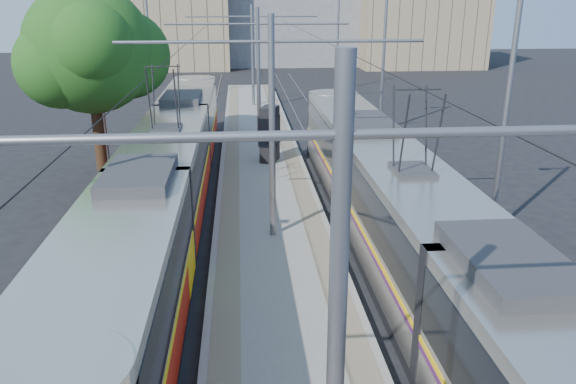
{
  "coord_description": "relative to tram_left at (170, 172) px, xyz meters",
  "views": [
    {
      "loc": [
        -0.96,
        -9.11,
        7.72
      ],
      "look_at": [
        0.54,
        8.49,
        1.6
      ],
      "focal_mm": 35.0,
      "sensor_mm": 36.0,
      "label": 1
    }
  ],
  "objects": [
    {
      "name": "platform",
      "position": [
        3.6,
        6.26,
        -1.56
      ],
      "size": [
        4.0,
        50.0,
        0.3
      ],
      "primitive_type": "cube",
      "color": "gray",
      "rests_on": "ground"
    },
    {
      "name": "tactile_strip_left",
      "position": [
        2.15,
        6.26,
        -1.4
      ],
      "size": [
        0.7,
        50.0,
        0.01
      ],
      "primitive_type": "cube",
      "color": "gray",
      "rests_on": "platform"
    },
    {
      "name": "tactile_strip_right",
      "position": [
        5.05,
        6.26,
        -1.4
      ],
      "size": [
        0.7,
        50.0,
        0.01
      ],
      "primitive_type": "cube",
      "color": "gray",
      "rests_on": "platform"
    },
    {
      "name": "rails",
      "position": [
        3.6,
        6.26,
        -1.69
      ],
      "size": [
        8.71,
        70.0,
        0.03
      ],
      "color": "gray",
      "rests_on": "ground"
    },
    {
      "name": "tram_left",
      "position": [
        0.0,
        0.0,
        0.0
      ],
      "size": [
        2.43,
        29.38,
        5.5
      ],
      "color": "black",
      "rests_on": "ground"
    },
    {
      "name": "tram_right",
      "position": [
        7.2,
        -5.74,
        0.15
      ],
      "size": [
        2.43,
        28.63,
        5.5
      ],
      "color": "black",
      "rests_on": "ground"
    },
    {
      "name": "catenary",
      "position": [
        3.6,
        3.42,
        2.82
      ],
      "size": [
        9.2,
        70.0,
        7.0
      ],
      "color": "slate",
      "rests_on": "platform"
    },
    {
      "name": "street_lamps",
      "position": [
        3.6,
        10.26,
        2.47
      ],
      "size": [
        15.18,
        38.22,
        8.0
      ],
      "color": "slate",
      "rests_on": "ground"
    },
    {
      "name": "shelter",
      "position": [
        3.98,
        6.17,
        -0.03
      ],
      "size": [
        1.09,
        1.36,
        2.62
      ],
      "rotation": [
        0.0,
        0.0,
        -0.34
      ],
      "color": "black",
      "rests_on": "platform"
    },
    {
      "name": "tree",
      "position": [
        -3.09,
        4.45,
        3.93
      ],
      "size": [
        5.74,
        5.31,
        8.34
      ],
      "color": "#382314",
      "rests_on": "ground"
    },
    {
      "name": "building_left",
      "position": [
        -6.4,
        49.26,
        4.62
      ],
      "size": [
        16.32,
        12.24,
        12.63
      ],
      "color": "gray",
      "rests_on": "ground"
    },
    {
      "name": "building_centre",
      "position": [
        9.6,
        53.26,
        5.16
      ],
      "size": [
        18.36,
        14.28,
        13.72
      ],
      "color": "gray",
      "rests_on": "ground"
    },
    {
      "name": "building_right",
      "position": [
        23.6,
        47.26,
        4.56
      ],
      "size": [
        14.28,
        10.2,
        12.52
      ],
      "color": "gray",
      "rests_on": "ground"
    }
  ]
}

